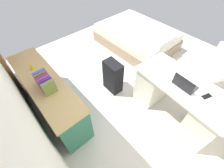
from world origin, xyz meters
TOP-DOWN VIEW (x-y plane):
  - ground_plane at (0.00, 0.00)m, footprint 5.05×5.05m
  - wall_back at (0.00, 2.02)m, footprint 4.01×0.10m
  - desk at (-0.97, 0.12)m, footprint 1.48×0.75m
  - office_chair at (-1.05, -0.83)m, footprint 0.59×0.59m
  - credenza at (0.46, 1.64)m, footprint 1.80×0.48m
  - bed at (0.87, -0.96)m, footprint 1.92×1.42m
  - suitcase_black at (0.14, 0.53)m, footprint 0.37×0.23m
  - laptop at (-0.98, 0.18)m, footprint 0.32×0.24m
  - computer_mouse at (-0.72, 0.12)m, footprint 0.07×0.10m
  - cell_phone_near_laptop at (-1.28, 0.10)m, footprint 0.11×0.15m
  - book_row at (0.28, 1.64)m, footprint 0.31×0.17m
  - figurine_small at (0.79, 1.64)m, footprint 0.08×0.08m

SIDE VIEW (x-z plane):
  - ground_plane at x=0.00m, z-range 0.00..0.00m
  - bed at x=0.87m, z-range -0.05..0.53m
  - suitcase_black at x=0.14m, z-range 0.00..0.67m
  - credenza at x=0.46m, z-range 0.00..0.77m
  - desk at x=-0.97m, z-range 0.02..0.78m
  - office_chair at x=-1.05m, z-range -0.05..0.89m
  - cell_phone_near_laptop at x=-1.28m, z-range 0.76..0.77m
  - computer_mouse at x=-0.72m, z-range 0.76..0.79m
  - laptop at x=-0.98m, z-range 0.70..0.91m
  - figurine_small at x=0.79m, z-range 0.77..0.88m
  - book_row at x=0.28m, z-range 0.76..1.00m
  - wall_back at x=0.00m, z-range 0.00..2.54m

